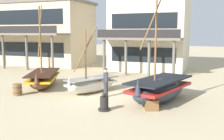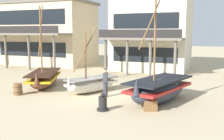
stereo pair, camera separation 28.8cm
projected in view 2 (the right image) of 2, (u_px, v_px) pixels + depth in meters
name	position (u px, v px, depth m)	size (l,w,h in m)	color
ground_plane	(106.00, 95.00, 15.71)	(120.00, 120.00, 0.00)	tan
fishing_boat_near_left	(91.00, 84.00, 16.40)	(2.55, 3.67, 4.11)	silver
fishing_boat_centre_large	(159.00, 89.00, 14.11)	(3.06, 4.91, 6.78)	#2D333D
fishing_boat_far_right	(44.00, 78.00, 18.05)	(3.35, 4.72, 5.58)	brown
fisherman_by_hull	(105.00, 83.00, 15.21)	(0.30, 0.40, 1.68)	#33333D
capstan_winch	(103.00, 104.00, 12.61)	(0.59, 0.59, 0.87)	black
wooden_barrel	(18.00, 89.00, 15.74)	(0.56, 0.56, 0.70)	brown
cargo_crate	(150.00, 105.00, 12.70)	(0.64, 0.64, 0.53)	brown
harbor_building_main	(153.00, 22.00, 26.26)	(7.50, 8.25, 9.56)	beige
harbor_building_annex	(47.00, 33.00, 31.17)	(10.95, 8.86, 7.23)	beige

